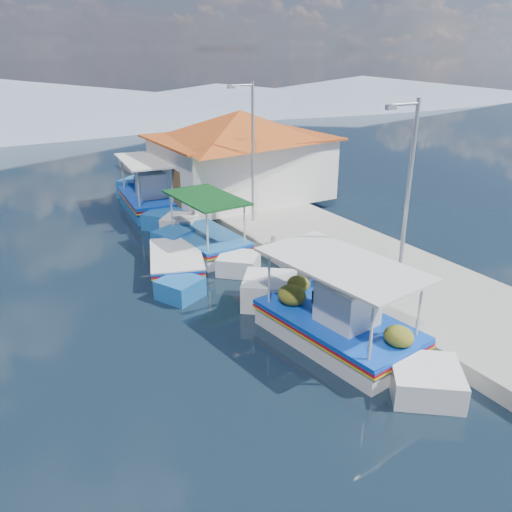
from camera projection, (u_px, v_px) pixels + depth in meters
ground at (315, 390)px, 12.53m from camera, size 160.00×160.00×0.00m
quay at (346, 256)px, 20.00m from camera, size 5.00×44.00×0.50m
bollards at (314, 263)px, 18.27m from camera, size 0.20×17.20×0.30m
main_caique at (336, 324)px, 14.46m from camera, size 3.05×8.19×2.72m
caique_green_canopy at (207, 242)px, 20.98m from camera, size 2.29×6.93×2.59m
caique_blue_hull at (175, 264)px, 19.13m from camera, size 3.14×5.89×1.11m
caique_far at (150, 200)px, 26.31m from camera, size 3.01×8.30×2.92m
harbor_building at (241, 153)px, 26.41m from camera, size 10.49×10.49×4.40m
lamp_post_near at (406, 193)px, 14.80m from camera, size 1.21×0.14×6.00m
lamp_post_far at (251, 146)px, 22.01m from camera, size 1.21×0.14×6.00m
mountain_ridge at (74, 102)px, 59.69m from camera, size 171.40×96.00×5.50m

